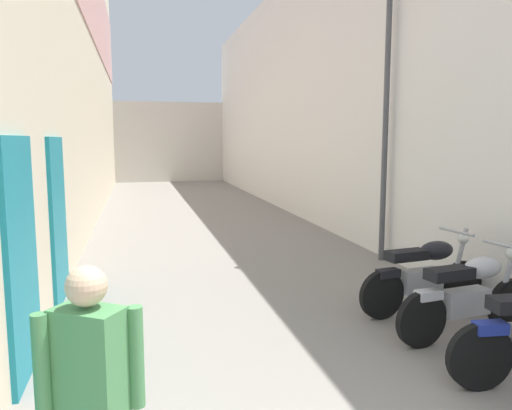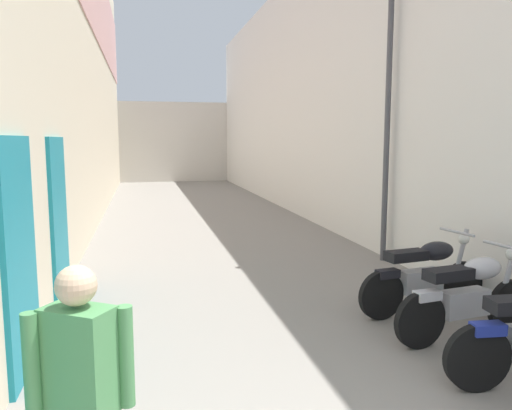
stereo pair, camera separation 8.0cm
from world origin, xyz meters
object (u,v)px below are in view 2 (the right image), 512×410
motorcycle_third (469,295)px  motorcycle_fourth (425,274)px  street_lamp (384,97)px  pedestrian_by_doorway (81,394)px

motorcycle_third → motorcycle_fourth: size_ratio=1.00×
motorcycle_fourth → street_lamp: size_ratio=0.37×
motorcycle_fourth → motorcycle_third: bearing=-90.0°
motorcycle_third → motorcycle_fourth: (0.00, 0.86, 0.00)m
street_lamp → motorcycle_third: bearing=-101.4°
pedestrian_by_doorway → street_lamp: street_lamp is taller
pedestrian_by_doorway → street_lamp: (4.43, 5.60, 1.98)m
motorcycle_third → motorcycle_fourth: same height
motorcycle_fourth → pedestrian_by_doorway: bearing=-141.5°
motorcycle_third → street_lamp: street_lamp is taller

